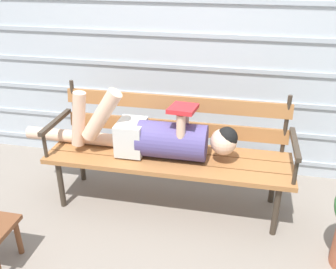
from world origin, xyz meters
The scene contains 4 objects.
ground_plane centered at (0.00, 0.00, 0.00)m, with size 12.00×12.00×0.00m, color gray.
house_siding centered at (0.00, 0.86, 1.20)m, with size 4.72×0.08×2.40m.
park_bench centered at (0.00, 0.26, 0.48)m, with size 1.82×0.52×0.89m.
reclining_person centered at (-0.11, 0.19, 0.59)m, with size 1.67×0.27×0.53m.
Camera 1 is at (0.49, -2.18, 1.80)m, focal length 39.70 mm.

